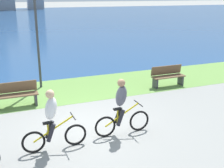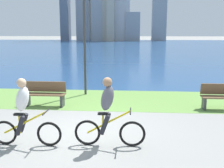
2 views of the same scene
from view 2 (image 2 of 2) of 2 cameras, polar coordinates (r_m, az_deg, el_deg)
The scene contains 9 objects.
ground_plane at distance 7.62m, azimuth -5.98°, elevation -9.88°, with size 300.00×300.00×0.00m, color gray.
grass_strip_bayside at distance 11.05m, azimuth -2.58°, elevation -3.18°, with size 120.00×3.38×0.01m, color #6B9947.
bay_water_surface at distance 50.90m, azimuth 3.02°, elevation 7.91°, with size 300.00×76.97×0.00m, color navy.
cyclist_lead at distance 6.42m, azimuth -0.83°, elevation -5.96°, with size 1.70×0.52×1.67m.
cyclist_trailing at distance 6.78m, azimuth -17.99°, elevation -5.66°, with size 1.70×0.52×1.64m.
bench_near_path at distance 10.27m, azimuth -13.84°, elevation -2.03°, with size 1.50×0.47×0.90m.
bench_far_along_path at distance 10.30m, azimuth 22.23°, elevation -2.50°, with size 1.50×0.47×0.90m.
lamppost_tall at distance 11.64m, azimuth -5.81°, elevation 11.12°, with size 0.28×0.28×4.24m.
city_skyline_far_shore at distance 81.32m, azimuth -1.49°, elevation 16.04°, with size 30.87×9.61×27.02m.
Camera 2 is at (1.33, -7.00, 2.70)m, focal length 43.61 mm.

